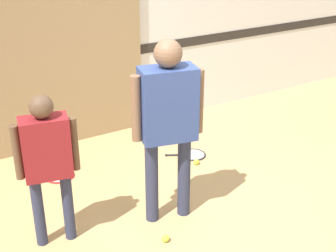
{
  "coord_description": "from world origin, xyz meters",
  "views": [
    {
      "loc": [
        -2.06,
        -2.87,
        2.58
      ],
      "look_at": [
        -0.16,
        0.25,
        0.93
      ],
      "focal_mm": 50.0,
      "sensor_mm": 36.0,
      "label": 1
    }
  ],
  "objects_px": {
    "racket_spare_on_floor": "(192,155)",
    "tennis_ball_by_spare_racket": "(196,162)",
    "racket_second_spare": "(58,176)",
    "tennis_ball_near_instructor": "(166,238)",
    "person_instructor": "(168,114)",
    "person_student_left": "(47,155)",
    "tennis_ball_stray_left": "(180,158)"
  },
  "relations": [
    {
      "from": "person_instructor",
      "to": "racket_second_spare",
      "type": "bearing_deg",
      "value": 130.86
    },
    {
      "from": "racket_spare_on_floor",
      "to": "tennis_ball_stray_left",
      "type": "height_order",
      "value": "tennis_ball_stray_left"
    },
    {
      "from": "racket_spare_on_floor",
      "to": "racket_second_spare",
      "type": "relative_size",
      "value": 0.92
    },
    {
      "from": "tennis_ball_near_instructor",
      "to": "tennis_ball_stray_left",
      "type": "xyz_separation_m",
      "value": [
        0.89,
        1.15,
        0.0
      ]
    },
    {
      "from": "racket_spare_on_floor",
      "to": "tennis_ball_stray_left",
      "type": "relative_size",
      "value": 7.54
    },
    {
      "from": "tennis_ball_near_instructor",
      "to": "tennis_ball_by_spare_racket",
      "type": "bearing_deg",
      "value": 44.63
    },
    {
      "from": "person_student_left",
      "to": "tennis_ball_by_spare_racket",
      "type": "relative_size",
      "value": 20.35
    },
    {
      "from": "racket_second_spare",
      "to": "person_student_left",
      "type": "bearing_deg",
      "value": 88.07
    },
    {
      "from": "racket_second_spare",
      "to": "tennis_ball_stray_left",
      "type": "relative_size",
      "value": 8.2
    },
    {
      "from": "racket_spare_on_floor",
      "to": "tennis_ball_stray_left",
      "type": "xyz_separation_m",
      "value": [
        -0.19,
        -0.04,
        0.02
      ]
    },
    {
      "from": "racket_second_spare",
      "to": "tennis_ball_stray_left",
      "type": "bearing_deg",
      "value": -178.72
    },
    {
      "from": "person_student_left",
      "to": "racket_spare_on_floor",
      "type": "distance_m",
      "value": 2.16
    },
    {
      "from": "tennis_ball_stray_left",
      "to": "tennis_ball_by_spare_racket",
      "type": "bearing_deg",
      "value": -54.94
    },
    {
      "from": "racket_spare_on_floor",
      "to": "tennis_ball_by_spare_racket",
      "type": "height_order",
      "value": "tennis_ball_by_spare_racket"
    },
    {
      "from": "person_instructor",
      "to": "racket_spare_on_floor",
      "type": "height_order",
      "value": "person_instructor"
    },
    {
      "from": "racket_spare_on_floor",
      "to": "racket_second_spare",
      "type": "bearing_deg",
      "value": 15.75
    },
    {
      "from": "racket_second_spare",
      "to": "tennis_ball_near_instructor",
      "type": "xyz_separation_m",
      "value": [
        0.42,
        -1.55,
        0.02
      ]
    },
    {
      "from": "person_student_left",
      "to": "racket_spare_on_floor",
      "type": "xyz_separation_m",
      "value": [
        1.88,
        0.69,
        -0.82
      ]
    },
    {
      "from": "racket_spare_on_floor",
      "to": "racket_second_spare",
      "type": "distance_m",
      "value": 1.55
    },
    {
      "from": "person_instructor",
      "to": "tennis_ball_stray_left",
      "type": "distance_m",
      "value": 1.48
    },
    {
      "from": "tennis_ball_near_instructor",
      "to": "tennis_ball_by_spare_racket",
      "type": "relative_size",
      "value": 1.0
    },
    {
      "from": "racket_second_spare",
      "to": "tennis_ball_stray_left",
      "type": "xyz_separation_m",
      "value": [
        1.32,
        -0.39,
        0.02
      ]
    },
    {
      "from": "tennis_ball_near_instructor",
      "to": "tennis_ball_by_spare_racket",
      "type": "distance_m",
      "value": 1.41
    },
    {
      "from": "person_instructor",
      "to": "tennis_ball_stray_left",
      "type": "bearing_deg",
      "value": 64.56
    },
    {
      "from": "person_student_left",
      "to": "tennis_ball_near_instructor",
      "type": "bearing_deg",
      "value": -21.12
    },
    {
      "from": "tennis_ball_stray_left",
      "to": "racket_spare_on_floor",
      "type": "bearing_deg",
      "value": 12.7
    },
    {
      "from": "racket_second_spare",
      "to": "tennis_ball_near_instructor",
      "type": "bearing_deg",
      "value": 123.16
    },
    {
      "from": "tennis_ball_by_spare_racket",
      "to": "tennis_ball_stray_left",
      "type": "xyz_separation_m",
      "value": [
        -0.11,
        0.16,
        0.0
      ]
    },
    {
      "from": "person_student_left",
      "to": "racket_second_spare",
      "type": "bearing_deg",
      "value": 81.85
    },
    {
      "from": "person_student_left",
      "to": "tennis_ball_stray_left",
      "type": "relative_size",
      "value": 20.35
    },
    {
      "from": "tennis_ball_near_instructor",
      "to": "tennis_ball_stray_left",
      "type": "distance_m",
      "value": 1.46
    },
    {
      "from": "person_instructor",
      "to": "racket_spare_on_floor",
      "type": "bearing_deg",
      "value": 58.92
    }
  ]
}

